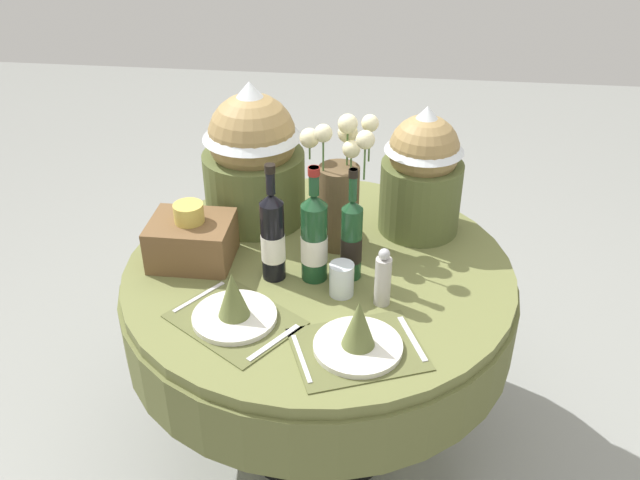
{
  "coord_description": "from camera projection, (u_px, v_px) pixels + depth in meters",
  "views": [
    {
      "loc": [
        0.22,
        -1.8,
        1.97
      ],
      "look_at": [
        0.0,
        0.03,
        0.81
      ],
      "focal_mm": 39.02,
      "sensor_mm": 36.0,
      "label": 1
    }
  ],
  "objects": [
    {
      "name": "gift_tub_back_right",
      "position": [
        423.0,
        166.0,
        2.27
      ],
      "size": [
        0.27,
        0.27,
        0.44
      ],
      "color": "#566033",
      "rests_on": "dining_table"
    },
    {
      "name": "gift_tub_back_left",
      "position": [
        253.0,
        149.0,
        2.32
      ],
      "size": [
        0.35,
        0.35,
        0.49
      ],
      "color": "#566033",
      "rests_on": "dining_table"
    },
    {
      "name": "dining_table",
      "position": [
        319.0,
        303.0,
        2.27
      ],
      "size": [
        1.25,
        1.25,
        0.73
      ],
      "color": "olive",
      "rests_on": "ground"
    },
    {
      "name": "tumbler_near_left",
      "position": [
        342.0,
        279.0,
        2.04
      ],
      "size": [
        0.07,
        0.07,
        0.1
      ],
      "primitive_type": "cylinder",
      "color": "silver",
      "rests_on": "dining_table"
    },
    {
      "name": "flower_vase",
      "position": [
        340.0,
        191.0,
        2.21
      ],
      "size": [
        0.25,
        0.19,
        0.45
      ],
      "color": "brown",
      "rests_on": "dining_table"
    },
    {
      "name": "place_setting_right",
      "position": [
        358.0,
        336.0,
        1.83
      ],
      "size": [
        0.41,
        0.37,
        0.16
      ],
      "color": "brown",
      "rests_on": "dining_table"
    },
    {
      "name": "wine_bottle_right",
      "position": [
        273.0,
        236.0,
        2.07
      ],
      "size": [
        0.07,
        0.07,
        0.38
      ],
      "color": "black",
      "rests_on": "dining_table"
    },
    {
      "name": "pepper_mill",
      "position": [
        383.0,
        279.0,
        1.99
      ],
      "size": [
        0.05,
        0.05,
        0.19
      ],
      "color": "#B7B2AD",
      "rests_on": "dining_table"
    },
    {
      "name": "woven_basket_side_left",
      "position": [
        192.0,
        239.0,
        2.19
      ],
      "size": [
        0.25,
        0.21,
        0.2
      ],
      "color": "brown",
      "rests_on": "dining_table"
    },
    {
      "name": "ground",
      "position": [
        319.0,
        430.0,
        2.58
      ],
      "size": [
        8.0,
        8.0,
        0.0
      ],
      "primitive_type": "plane",
      "color": "gray"
    },
    {
      "name": "place_setting_left",
      "position": [
        234.0,
        307.0,
        1.94
      ],
      "size": [
        0.43,
        0.41,
        0.16
      ],
      "color": "brown",
      "rests_on": "dining_table"
    },
    {
      "name": "wine_bottle_centre",
      "position": [
        352.0,
        239.0,
        2.08
      ],
      "size": [
        0.07,
        0.07,
        0.37
      ],
      "color": "#194223",
      "rests_on": "dining_table"
    },
    {
      "name": "wine_bottle_left",
      "position": [
        314.0,
        237.0,
        2.07
      ],
      "size": [
        0.08,
        0.08,
        0.38
      ],
      "color": "#194223",
      "rests_on": "dining_table"
    }
  ]
}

